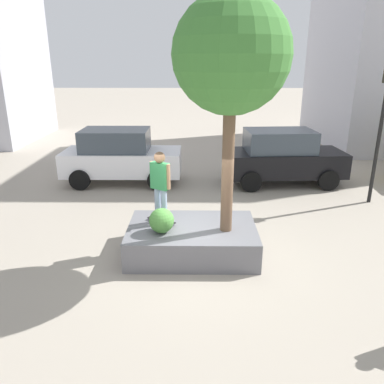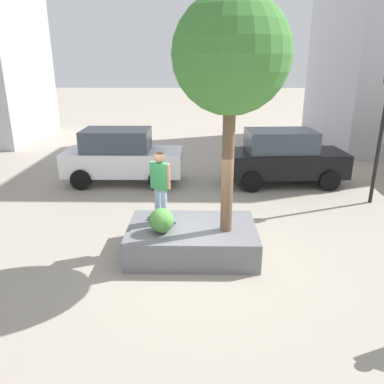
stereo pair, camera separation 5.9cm
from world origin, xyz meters
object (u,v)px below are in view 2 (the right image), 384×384
Objects in this scene: planter_ledge at (192,240)px; police_car at (122,156)px; skateboard at (161,220)px; skateboarder at (160,182)px; sedan_parked at (283,157)px; plaza_tree at (231,56)px.

police_car is (-2.84, 5.84, 0.71)m from planter_ledge.
skateboard is 1.03m from skateboarder.
plaza_tree is at bearing -113.81° from sedan_parked.
police_car is at bearing 110.18° from skateboarder.
plaza_tree is at bearing -14.29° from skateboarder.
skateboarder is at bearing -69.82° from police_car.
skateboard is at bearing 165.71° from plaza_tree.
sedan_parked is at bearing 52.69° from skateboard.
police_car is (-3.66, 6.02, -3.61)m from plaza_tree.
police_car is at bearing 110.18° from skateboard.
plaza_tree reaches higher than sedan_parked.
planter_ledge is 0.68× the size of sedan_parked.
skateboarder is (-0.78, 0.23, 1.45)m from planter_ledge.
skateboarder reaches higher than police_car.
plaza_tree is 6.88× the size of skateboard.
police_car is (-2.06, 5.61, 0.29)m from skateboard.
plaza_tree is (0.82, -0.18, 4.32)m from planter_ledge.
sedan_parked is (3.44, 5.76, 0.71)m from planter_ledge.
sedan_parked is at bearing 52.69° from skateboarder.
police_car is at bearing 121.30° from plaza_tree.
planter_ledge is at bearing -16.35° from skateboard.
planter_ledge is 0.91m from skateboard.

